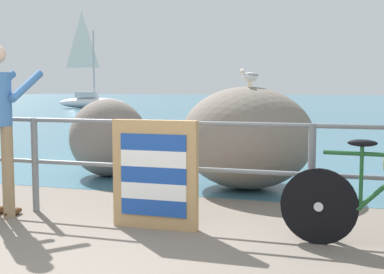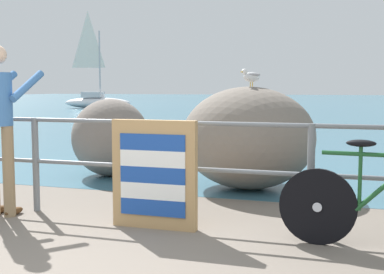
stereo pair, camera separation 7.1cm
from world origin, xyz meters
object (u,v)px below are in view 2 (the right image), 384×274
Objects in this scene: breakwater_boulder_main at (248,138)px; seagull at (251,76)px; folded_deckchair_stack at (154,174)px; sailboat at (96,97)px; breakwater_boulder_left at (111,137)px; person_at_railing at (1,122)px.

seagull is at bearing 62.04° from breakwater_boulder_main.
folded_deckchair_stack is 0.59× the size of breakwater_boulder_main.
sailboat reaches higher than breakwater_boulder_main.
breakwater_boulder_left is (-1.75, 2.54, 0.07)m from folded_deckchair_stack.
seagull is at bearing -7.52° from breakwater_boulder_left.
folded_deckchair_stack is at bearing 27.40° from seagull.
folded_deckchair_stack is 28.74m from sailboat.
breakwater_boulder_main is 2.23m from breakwater_boulder_left.
person_at_railing is 1.71× the size of folded_deckchair_stack.
seagull is at bearing -64.12° from sailboat.
seagull reaches higher than breakwater_boulder_left.
sailboat is (-14.60, 22.78, -0.79)m from seagull.
breakwater_boulder_left is 0.19× the size of sailboat.
breakwater_boulder_main is at bearing -41.36° from person_at_railing.
sailboat is at bearing 122.56° from breakwater_boulder_main.
seagull is at bearing -41.10° from person_at_railing.
folded_deckchair_stack is at bearing -86.44° from person_at_railing.
breakwater_boulder_left is 3.86× the size of seagull.
seagull is at bearing 78.06° from folded_deckchair_stack.
seagull reaches higher than breakwater_boulder_main.
sailboat is (-12.42, 25.06, -0.28)m from person_at_railing.
breakwater_boulder_left reaches higher than folded_deckchair_stack.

